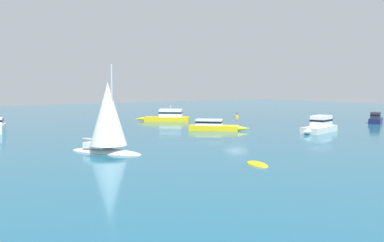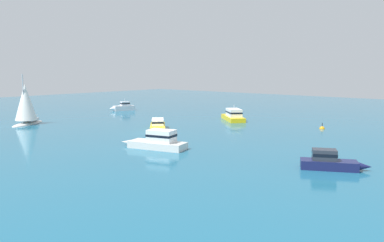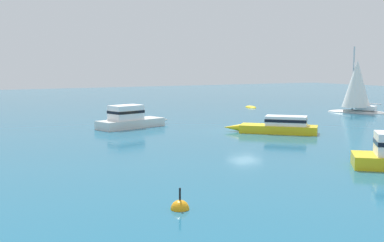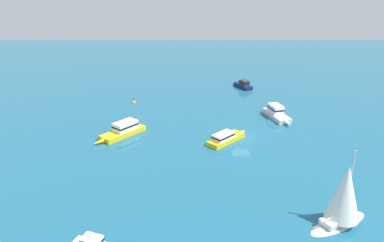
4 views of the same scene
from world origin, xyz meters
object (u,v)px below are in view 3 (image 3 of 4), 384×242
launch_1 (279,126)px  skiff (251,107)px  powerboat (130,119)px  channel_buoy (180,209)px  ketch (357,89)px

launch_1 → skiff: bearing=-75.3°
skiff → launch_1: 23.85m
launch_1 → powerboat: bearing=0.3°
launch_1 → channel_buoy: bearing=86.5°
powerboat → channel_buoy: powerboat is taller
skiff → channel_buoy: (-28.71, -35.72, 0.00)m
ketch → skiff: bearing=-0.2°
ketch → channel_buoy: 42.88m
skiff → channel_buoy: 45.83m
launch_1 → channel_buoy: launch_1 is taller
skiff → channel_buoy: channel_buoy is taller
ketch → channel_buoy: (-35.24, -24.27, -2.74)m
ketch → launch_1: bearing=86.6°
skiff → launch_1: launch_1 is taller
skiff → channel_buoy: bearing=-25.3°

